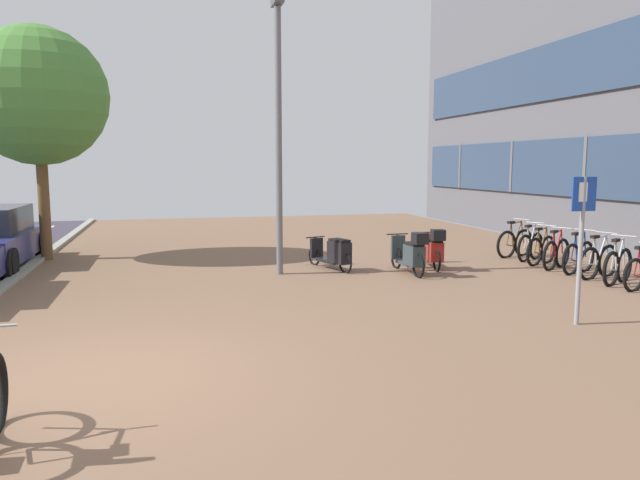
% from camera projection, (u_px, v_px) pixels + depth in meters
% --- Properties ---
extents(ground, '(21.00, 40.00, 0.13)m').
position_uv_depth(ground, '(234.00, 368.00, 6.99)').
color(ground, '#352A3C').
extents(bicycle_rack_01, '(1.24, 0.70, 1.00)m').
position_uv_depth(bicycle_rack_01, '(618.00, 266.00, 11.82)').
color(bicycle_rack_01, black).
rests_on(bicycle_rack_01, ground).
extents(bicycle_rack_02, '(1.35, 0.55, 1.00)m').
position_uv_depth(bicycle_rack_02, '(599.00, 262.00, 12.41)').
color(bicycle_rack_02, black).
rests_on(bicycle_rack_02, ground).
extents(bicycle_rack_03, '(1.26, 0.62, 0.99)m').
position_uv_depth(bicycle_rack_03, '(579.00, 257.00, 12.99)').
color(bicycle_rack_03, black).
rests_on(bicycle_rack_03, ground).
extents(bicycle_rack_04, '(1.20, 0.71, 0.97)m').
position_uv_depth(bicycle_rack_04, '(556.00, 254.00, 13.54)').
color(bicycle_rack_04, black).
rests_on(bicycle_rack_04, ground).
extents(bicycle_rack_05, '(1.22, 0.65, 0.97)m').
position_uv_depth(bicycle_rack_05, '(541.00, 250.00, 14.13)').
color(bicycle_rack_05, black).
rests_on(bicycle_rack_05, ground).
extents(bicycle_rack_06, '(1.18, 0.71, 0.97)m').
position_uv_depth(bicycle_rack_06, '(530.00, 246.00, 14.74)').
color(bicycle_rack_06, black).
rests_on(bicycle_rack_06, ground).
extents(bicycle_rack_07, '(1.36, 0.57, 1.01)m').
position_uv_depth(bicycle_rack_07, '(515.00, 243.00, 15.30)').
color(bicycle_rack_07, black).
rests_on(bicycle_rack_07, ground).
extents(scooter_near, '(0.52, 1.74, 0.99)m').
position_uv_depth(scooter_near, '(411.00, 254.00, 12.82)').
color(scooter_near, black).
rests_on(scooter_near, ground).
extents(scooter_mid, '(0.63, 1.77, 0.97)m').
position_uv_depth(scooter_mid, '(432.00, 249.00, 13.55)').
color(scooter_mid, black).
rests_on(scooter_mid, ground).
extents(scooter_far, '(0.80, 1.65, 0.75)m').
position_uv_depth(scooter_far, '(334.00, 253.00, 13.34)').
color(scooter_far, black).
rests_on(scooter_far, ground).
extents(parking_sign, '(0.40, 0.07, 2.20)m').
position_uv_depth(parking_sign, '(581.00, 233.00, 8.66)').
color(parking_sign, gray).
rests_on(parking_sign, ground).
extents(lamp_post, '(0.20, 0.52, 5.83)m').
position_uv_depth(lamp_post, '(279.00, 124.00, 12.48)').
color(lamp_post, slate).
rests_on(lamp_post, ground).
extents(street_tree, '(3.36, 3.36, 5.71)m').
position_uv_depth(street_tree, '(38.00, 97.00, 14.35)').
color(street_tree, brown).
rests_on(street_tree, ground).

